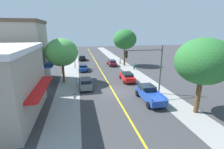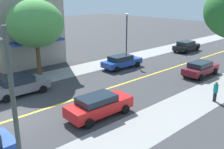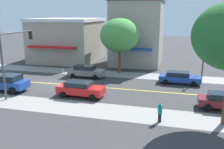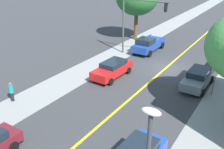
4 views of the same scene
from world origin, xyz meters
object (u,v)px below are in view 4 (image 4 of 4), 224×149
(traffic_light_mast, at_px, (136,16))
(grey_sedan_left_curb, at_px, (198,78))
(parking_meter, at_px, (213,85))
(pedestrian_teal_shirt, at_px, (11,91))
(blue_pickup_truck, at_px, (148,44))
(red_sedan_right_curb, at_px, (112,69))

(traffic_light_mast, relative_size, grey_sedan_left_curb, 1.49)
(parking_meter, height_order, grey_sedan_left_curb, grey_sedan_left_curb)
(parking_meter, bearing_deg, pedestrian_teal_shirt, 36.02)
(traffic_light_mast, height_order, blue_pickup_truck, traffic_light_mast)
(parking_meter, bearing_deg, blue_pickup_truck, -38.46)
(traffic_light_mast, distance_m, red_sedan_right_curb, 7.70)
(parking_meter, relative_size, grey_sedan_left_curb, 0.31)
(traffic_light_mast, bearing_deg, parking_meter, -28.08)
(grey_sedan_left_curb, bearing_deg, blue_pickup_truck, -129.10)
(grey_sedan_left_curb, distance_m, blue_pickup_truck, 10.04)
(red_sedan_right_curb, relative_size, pedestrian_teal_shirt, 2.96)
(traffic_light_mast, height_order, pedestrian_teal_shirt, traffic_light_mast)
(parking_meter, relative_size, red_sedan_right_curb, 0.30)
(red_sedan_right_curb, xyz_separation_m, blue_pickup_truck, (0.33, -8.63, 0.10))
(grey_sedan_left_curb, bearing_deg, red_sedan_right_curb, -72.73)
(blue_pickup_truck, bearing_deg, grey_sedan_left_curb, 50.46)
(parking_meter, height_order, traffic_light_mast, traffic_light_mast)
(traffic_light_mast, distance_m, grey_sedan_left_curb, 10.29)
(parking_meter, relative_size, blue_pickup_truck, 0.26)
(traffic_light_mast, bearing_deg, grey_sedan_left_curb, -27.43)
(grey_sedan_left_curb, xyz_separation_m, blue_pickup_truck, (7.73, -6.41, 0.09))
(parking_meter, xyz_separation_m, red_sedan_right_curb, (8.88, 1.31, -0.13))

